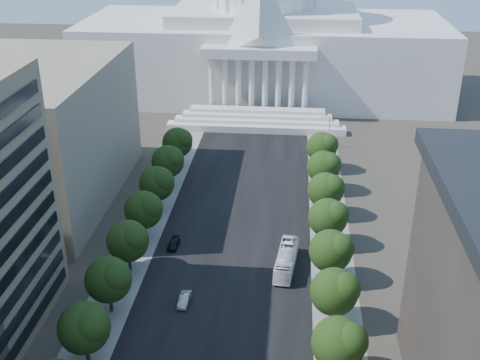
% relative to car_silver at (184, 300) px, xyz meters
% --- Properties ---
extents(road_asphalt, '(30.00, 260.00, 0.01)m').
position_rel_car_silver_xyz_m(road_asphalt, '(6.38, 26.95, -0.77)').
color(road_asphalt, black).
rests_on(road_asphalt, ground).
extents(sidewalk_left, '(8.00, 260.00, 0.02)m').
position_rel_car_silver_xyz_m(sidewalk_left, '(-12.62, 26.95, -0.77)').
color(sidewalk_left, gray).
rests_on(sidewalk_left, ground).
extents(sidewalk_right, '(8.00, 260.00, 0.02)m').
position_rel_car_silver_xyz_m(sidewalk_right, '(25.38, 26.95, -0.77)').
color(sidewalk_right, gray).
rests_on(sidewalk_right, ground).
extents(capitol, '(120.00, 56.00, 73.00)m').
position_rel_car_silver_xyz_m(capitol, '(6.38, 121.84, 19.24)').
color(capitol, white).
rests_on(capitol, ground).
extents(office_block_left_far, '(38.00, 52.00, 30.00)m').
position_rel_car_silver_xyz_m(office_block_left_far, '(-41.62, 36.95, 14.23)').
color(office_block_left_far, gray).
rests_on(office_block_left_far, ground).
extents(tree_l_d, '(7.79, 7.60, 9.97)m').
position_rel_car_silver_xyz_m(tree_l_d, '(-11.28, -15.24, 5.69)').
color(tree_l_d, '#33261C').
rests_on(tree_l_d, ground).
extents(tree_l_e, '(7.79, 7.60, 9.97)m').
position_rel_car_silver_xyz_m(tree_l_e, '(-11.28, -3.24, 5.69)').
color(tree_l_e, '#33261C').
rests_on(tree_l_e, ground).
extents(tree_l_f, '(7.79, 7.60, 9.97)m').
position_rel_car_silver_xyz_m(tree_l_f, '(-11.28, 8.76, 5.69)').
color(tree_l_f, '#33261C').
rests_on(tree_l_f, ground).
extents(tree_l_g, '(7.79, 7.60, 9.97)m').
position_rel_car_silver_xyz_m(tree_l_g, '(-11.28, 20.76, 5.69)').
color(tree_l_g, '#33261C').
rests_on(tree_l_g, ground).
extents(tree_l_h, '(7.79, 7.60, 9.97)m').
position_rel_car_silver_xyz_m(tree_l_h, '(-11.28, 32.76, 5.69)').
color(tree_l_h, '#33261C').
rests_on(tree_l_h, ground).
extents(tree_l_i, '(7.79, 7.60, 9.97)m').
position_rel_car_silver_xyz_m(tree_l_i, '(-11.28, 44.76, 5.69)').
color(tree_l_i, '#33261C').
rests_on(tree_l_i, ground).
extents(tree_l_j, '(7.79, 7.60, 9.97)m').
position_rel_car_silver_xyz_m(tree_l_j, '(-11.28, 56.76, 5.69)').
color(tree_l_j, '#33261C').
rests_on(tree_l_j, ground).
extents(tree_r_d, '(7.79, 7.60, 9.97)m').
position_rel_car_silver_xyz_m(tree_r_d, '(24.72, -15.24, 5.69)').
color(tree_r_d, '#33261C').
rests_on(tree_r_d, ground).
extents(tree_r_e, '(7.79, 7.60, 9.97)m').
position_rel_car_silver_xyz_m(tree_r_e, '(24.72, -3.24, 5.69)').
color(tree_r_e, '#33261C').
rests_on(tree_r_e, ground).
extents(tree_r_f, '(7.79, 7.60, 9.97)m').
position_rel_car_silver_xyz_m(tree_r_f, '(24.72, 8.76, 5.69)').
color(tree_r_f, '#33261C').
rests_on(tree_r_f, ground).
extents(tree_r_g, '(7.79, 7.60, 9.97)m').
position_rel_car_silver_xyz_m(tree_r_g, '(24.72, 20.76, 5.69)').
color(tree_r_g, '#33261C').
rests_on(tree_r_g, ground).
extents(tree_r_h, '(7.79, 7.60, 9.97)m').
position_rel_car_silver_xyz_m(tree_r_h, '(24.72, 32.76, 5.69)').
color(tree_r_h, '#33261C').
rests_on(tree_r_h, ground).
extents(tree_r_i, '(7.79, 7.60, 9.97)m').
position_rel_car_silver_xyz_m(tree_r_i, '(24.72, 44.76, 5.69)').
color(tree_r_i, '#33261C').
rests_on(tree_r_i, ground).
extents(tree_r_j, '(7.79, 7.60, 9.97)m').
position_rel_car_silver_xyz_m(tree_r_j, '(24.72, 56.76, 5.69)').
color(tree_r_j, '#33261C').
rests_on(tree_r_j, ground).
extents(streetlight_c, '(2.61, 0.44, 9.00)m').
position_rel_car_silver_xyz_m(streetlight_c, '(26.28, -3.05, 5.05)').
color(streetlight_c, gray).
rests_on(streetlight_c, ground).
extents(streetlight_d, '(2.61, 0.44, 9.00)m').
position_rel_car_silver_xyz_m(streetlight_d, '(26.28, 21.95, 5.05)').
color(streetlight_d, gray).
rests_on(streetlight_d, ground).
extents(streetlight_e, '(2.61, 0.44, 9.00)m').
position_rel_car_silver_xyz_m(streetlight_e, '(26.28, 46.95, 5.05)').
color(streetlight_e, gray).
rests_on(streetlight_e, ground).
extents(streetlight_f, '(2.61, 0.44, 9.00)m').
position_rel_car_silver_xyz_m(streetlight_f, '(26.28, 71.95, 5.05)').
color(streetlight_f, gray).
rests_on(streetlight_f, ground).
extents(car_silver, '(1.84, 4.73, 1.53)m').
position_rel_car_silver_xyz_m(car_silver, '(0.00, 0.00, 0.00)').
color(car_silver, '#A7AAAF').
rests_on(car_silver, ground).
extents(car_dark_b, '(2.07, 4.74, 1.36)m').
position_rel_car_silver_xyz_m(car_dark_b, '(-5.27, 17.71, -0.09)').
color(car_dark_b, black).
rests_on(car_dark_b, ground).
extents(city_bus, '(4.47, 13.33, 3.64)m').
position_rel_car_silver_xyz_m(city_bus, '(16.76, 12.23, 1.05)').
color(city_bus, white).
rests_on(city_bus, ground).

